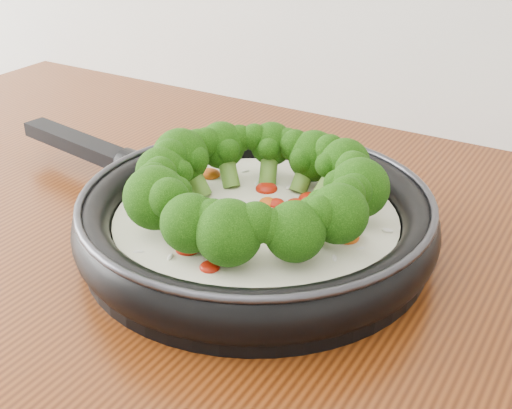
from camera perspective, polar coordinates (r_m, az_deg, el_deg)
The scene contains 1 object.
skillet at distance 0.67m, azimuth -0.25°, elevation -0.58°, with size 0.59×0.42×0.11m.
Camera 1 is at (0.22, 0.58, 1.26)m, focal length 47.14 mm.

